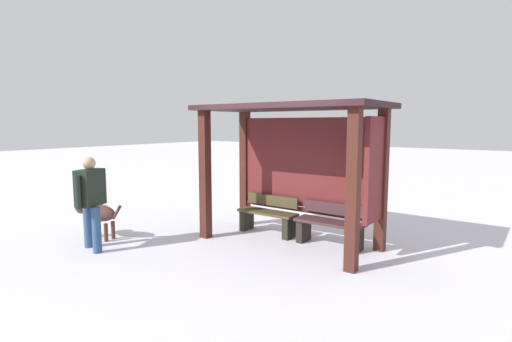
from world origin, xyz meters
name	(u,v)px	position (x,y,z in m)	size (l,w,h in m)	color
ground_plane	(288,243)	(0.00, 0.00, 0.00)	(60.00, 60.00, 0.00)	silver
bus_shelter	(300,145)	(0.10, 0.20, 1.71)	(3.22, 1.56, 2.40)	#441D16
bench_left_inside	(268,216)	(-0.64, 0.31, 0.33)	(1.19, 0.37, 0.72)	#453F23
bench_center_inside	(330,227)	(0.64, 0.31, 0.33)	(1.19, 0.40, 0.72)	#432A2D
person_walking	(91,196)	(-2.40, -2.23, 0.91)	(0.56, 0.65, 1.55)	black
dog	(97,213)	(-2.95, -1.81, 0.46)	(1.05, 0.42, 0.66)	#523229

